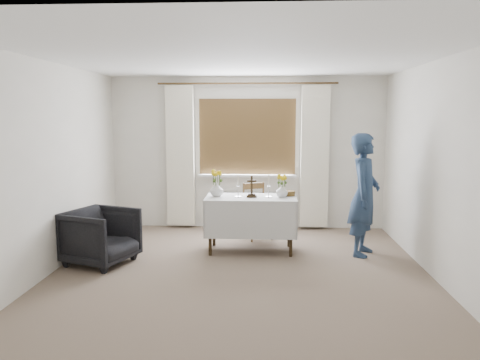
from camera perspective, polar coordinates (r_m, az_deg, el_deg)
name	(u,v)px	position (r m, az deg, el deg)	size (l,w,h in m)	color
ground	(239,277)	(5.56, -0.11, -11.78)	(5.00, 5.00, 0.00)	#826D59
altar_table	(251,224)	(6.49, 1.34, -5.38)	(1.24, 0.64, 0.76)	silver
wooden_chair	(258,211)	(7.14, 2.18, -3.82)	(0.39, 0.39, 0.84)	#52371C
armchair	(101,237)	(6.20, -16.60, -6.62)	(0.75, 0.77, 0.70)	black
person	(364,195)	(6.46, 14.90, -1.75)	(0.60, 0.39, 1.64)	navy
radiator	(247,210)	(7.81, 0.86, -3.71)	(1.10, 0.10, 0.60)	silver
wooden_cross	(252,186)	(6.37, 1.43, -0.80)	(0.14, 0.10, 0.29)	black
candlestick_left	(238,186)	(6.37, -0.23, -0.73)	(0.09, 0.09, 0.31)	silver
candlestick_right	(269,186)	(6.38, 3.51, -0.71)	(0.09, 0.09, 0.31)	silver
flower_vase_left	(217,189)	(6.45, -2.87, -1.16)	(0.18, 0.18, 0.19)	silver
flower_vase_right	(282,191)	(6.40, 5.13, -1.34)	(0.16, 0.16, 0.17)	silver
wicker_basket	(289,193)	(6.55, 5.94, -1.60)	(0.18, 0.18, 0.07)	brown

